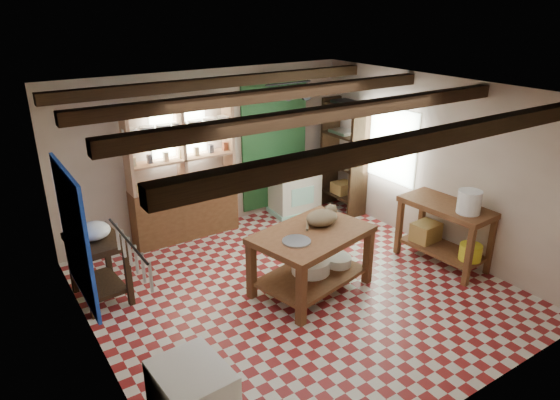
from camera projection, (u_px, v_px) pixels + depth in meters
floor at (297, 290)px, 6.63m from camera, size 5.00×5.00×0.02m
ceiling at (300, 92)px, 5.66m from camera, size 5.00×5.00×0.02m
wall_back at (209, 151)px, 8.08m from camera, size 5.00×0.04×2.60m
wall_front at (469, 290)px, 4.21m from camera, size 5.00×0.04×2.60m
wall_left at (89, 251)px, 4.86m from camera, size 0.04×5.00×2.60m
wall_right at (435, 165)px, 7.42m from camera, size 0.04×5.00×2.60m
ceiling_beams at (299, 103)px, 5.71m from camera, size 5.00×3.80×0.15m
blue_wall_patch at (74, 235)px, 5.65m from camera, size 0.04×1.40×1.60m
green_wall_patch at (274, 143)px, 8.72m from camera, size 1.30×0.04×2.30m
window_back at (179, 131)px, 7.66m from camera, size 0.90×0.02×0.80m
window_right at (386, 143)px, 8.15m from camera, size 0.02×1.30×1.20m
utensil_rail at (129, 254)px, 3.79m from camera, size 0.06×0.90×0.28m
pot_rack at (288, 93)px, 8.04m from camera, size 0.86×0.12×0.36m
shelving_unit at (183, 172)px, 7.73m from camera, size 1.70×0.34×2.20m
tall_rack at (344, 157)px, 8.82m from camera, size 0.40×0.86×2.00m
work_table at (311, 261)px, 6.49m from camera, size 1.66×1.28×0.84m
stove at (295, 192)px, 8.90m from camera, size 0.86×0.61×0.80m
prep_table at (99, 269)px, 6.29m from camera, size 0.64×0.88×0.85m
right_counter at (444, 234)px, 7.14m from camera, size 0.73×1.33×0.93m
cat at (322, 218)px, 6.49m from camera, size 0.54×0.48×0.20m
steel_tray at (296, 241)px, 6.06m from camera, size 0.42×0.42×0.02m
basin_large at (311, 266)px, 6.59m from camera, size 0.61×0.61×0.18m
basin_small at (338, 261)px, 6.77m from camera, size 0.42×0.42×0.12m
kettle_left at (283, 167)px, 8.59m from camera, size 0.19×0.19×0.21m
kettle_right at (300, 163)px, 8.75m from camera, size 0.19×0.19×0.22m
enamel_bowl at (93, 231)px, 6.09m from camera, size 0.44×0.44×0.20m
white_bucket at (469, 202)px, 6.63m from camera, size 0.33×0.33×0.31m
wicker_basket at (426, 232)px, 7.39m from camera, size 0.41×0.34×0.27m
yellow_tub at (470, 252)px, 6.85m from camera, size 0.32×0.32×0.22m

